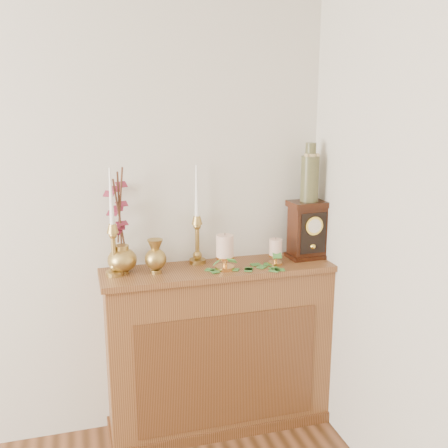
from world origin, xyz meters
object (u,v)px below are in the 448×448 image
object	(u,v)px
mantel_clock	(308,230)
ceramic_vase	(310,175)
bud_vase	(156,257)
candlestick_left	(113,241)
candlestick_center	(197,232)
ginger_jar	(119,224)

from	to	relation	value
mantel_clock	ceramic_vase	bearing A→B (deg)	90.00
bud_vase	candlestick_left	bearing A→B (deg)	172.64
ceramic_vase	candlestick_center	bearing A→B (deg)	173.93
bud_vase	ceramic_vase	world-z (taller)	ceramic_vase
mantel_clock	candlestick_center	bearing A→B (deg)	170.90
ginger_jar	ceramic_vase	distance (m)	1.04
candlestick_left	bud_vase	world-z (taller)	candlestick_left
candlestick_center	ceramic_vase	size ratio (longest dim) A/B	1.68
candlestick_center	candlestick_left	bearing A→B (deg)	-169.80
bud_vase	ginger_jar	size ratio (longest dim) A/B	0.32
candlestick_center	mantel_clock	world-z (taller)	candlestick_center
candlestick_left	ginger_jar	world-z (taller)	ginger_jar
candlestick_center	mantel_clock	distance (m)	0.61
candlestick_left	ceramic_vase	bearing A→B (deg)	0.81
mantel_clock	ceramic_vase	xyz separation A→B (m)	(-0.00, 0.00, 0.30)
ginger_jar	mantel_clock	xyz separation A→B (m)	(1.02, -0.05, -0.09)
bud_vase	candlestick_center	bearing A→B (deg)	23.75
candlestick_left	mantel_clock	bearing A→B (deg)	0.65
candlestick_center	mantel_clock	bearing A→B (deg)	-6.34
ginger_jar	ceramic_vase	size ratio (longest dim) A/B	1.73
candlestick_center	bud_vase	bearing A→B (deg)	-156.25
candlestick_left	ginger_jar	bearing A→B (deg)	61.31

